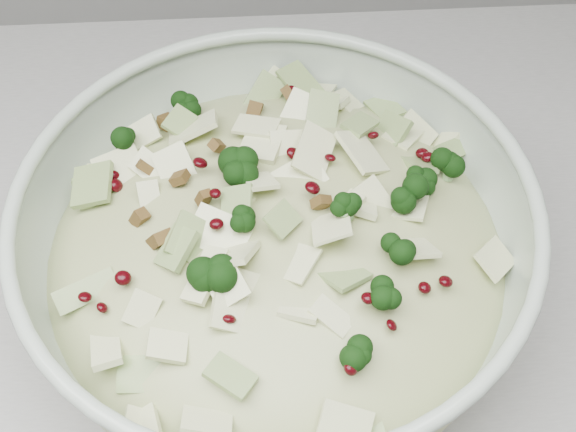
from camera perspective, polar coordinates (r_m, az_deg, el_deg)
name	(u,v)px	position (r m, az deg, el deg)	size (l,w,h in m)	color
mixing_bowl	(276,261)	(0.58, -0.84, -3.21)	(0.38, 0.38, 0.14)	#ACBDAC
salad	(276,242)	(0.56, -0.87, -1.87)	(0.39, 0.39, 0.14)	#B5BA7F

